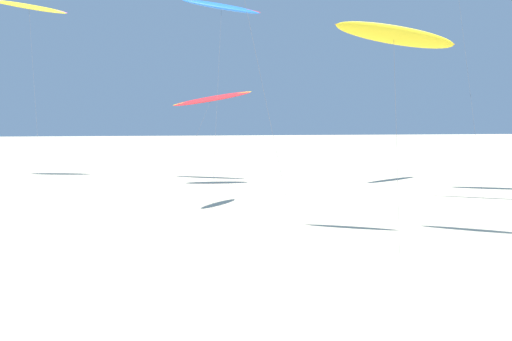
{
  "coord_description": "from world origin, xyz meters",
  "views": [
    {
      "loc": [
        -0.83,
        0.41,
        7.75
      ],
      "look_at": [
        1.52,
        24.1,
        4.86
      ],
      "focal_mm": 35.71,
      "sensor_mm": 36.0,
      "label": 1
    }
  ],
  "objects_px": {
    "flying_kite_3": "(29,7)",
    "flying_kite_5": "(394,35)",
    "flying_kite_10": "(222,7)",
    "flying_kite_4": "(211,99)"
  },
  "relations": [
    {
      "from": "flying_kite_3",
      "to": "flying_kite_5",
      "type": "xyz_separation_m",
      "value": [
        26.74,
        -27.26,
        -6.15
      ]
    },
    {
      "from": "flying_kite_4",
      "to": "flying_kite_10",
      "type": "distance_m",
      "value": 11.22
    },
    {
      "from": "flying_kite_4",
      "to": "flying_kite_5",
      "type": "bearing_deg",
      "value": -71.4
    },
    {
      "from": "flying_kite_10",
      "to": "flying_kite_5",
      "type": "bearing_deg",
      "value": -66.44
    },
    {
      "from": "flying_kite_3",
      "to": "flying_kite_5",
      "type": "distance_m",
      "value": 38.68
    },
    {
      "from": "flying_kite_3",
      "to": "flying_kite_10",
      "type": "height_order",
      "value": "flying_kite_3"
    },
    {
      "from": "flying_kite_10",
      "to": "flying_kite_3",
      "type": "bearing_deg",
      "value": 155.49
    },
    {
      "from": "flying_kite_4",
      "to": "flying_kite_5",
      "type": "height_order",
      "value": "flying_kite_5"
    },
    {
      "from": "flying_kite_5",
      "to": "flying_kite_10",
      "type": "height_order",
      "value": "flying_kite_10"
    },
    {
      "from": "flying_kite_3",
      "to": "flying_kite_5",
      "type": "bearing_deg",
      "value": -45.55
    }
  ]
}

